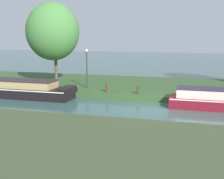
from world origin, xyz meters
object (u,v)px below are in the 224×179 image
(black_narrowboat, at_px, (28,90))
(mooring_post_far, at_px, (138,90))
(willow_tree_left, at_px, (53,31))
(maroon_barge, at_px, (209,99))
(lamp_post, at_px, (87,64))
(mooring_post_near, at_px, (107,88))

(black_narrowboat, xyz_separation_m, mooring_post_far, (8.12, 1.51, 0.09))
(willow_tree_left, bearing_deg, maroon_barge, -18.83)
(maroon_barge, bearing_deg, willow_tree_left, 161.17)
(black_narrowboat, xyz_separation_m, lamp_post, (3.67, 2.93, 1.76))
(mooring_post_far, bearing_deg, lamp_post, 162.36)
(lamp_post, bearing_deg, mooring_post_far, -17.64)
(maroon_barge, distance_m, black_narrowboat, 13.07)
(mooring_post_near, bearing_deg, maroon_barge, -11.72)
(willow_tree_left, relative_size, mooring_post_far, 13.22)
(maroon_barge, bearing_deg, black_narrowboat, 180.00)
(maroon_barge, xyz_separation_m, mooring_post_near, (-7.30, 1.51, 0.17))
(willow_tree_left, distance_m, mooring_post_near, 7.68)
(mooring_post_near, bearing_deg, willow_tree_left, 152.97)
(mooring_post_far, bearing_deg, black_narrowboat, -169.44)
(maroon_barge, bearing_deg, mooring_post_far, 162.99)
(willow_tree_left, height_order, mooring_post_near, willow_tree_left)
(black_narrowboat, bearing_deg, maroon_barge, -0.00)
(willow_tree_left, relative_size, lamp_post, 2.25)
(mooring_post_far, bearing_deg, willow_tree_left, 160.08)
(maroon_barge, xyz_separation_m, willow_tree_left, (-13.06, 4.45, 4.31))
(maroon_barge, relative_size, willow_tree_left, 0.73)
(maroon_barge, xyz_separation_m, mooring_post_far, (-4.95, 1.51, 0.10))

